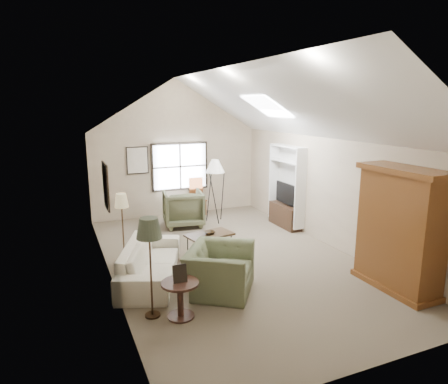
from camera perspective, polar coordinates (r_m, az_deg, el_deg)
name	(u,v)px	position (r m, az deg, el deg)	size (l,w,h in m)	color
room_shell	(232,107)	(8.06, 1.15, 12.07)	(5.01, 8.01, 4.00)	#726651
window	(180,166)	(11.95, -6.31, 3.65)	(1.72, 0.08, 1.42)	black
skylight	(267,106)	(9.45, 6.20, 12.13)	(0.80, 1.20, 0.52)	white
wall_art	(123,172)	(9.52, -14.21, 2.80)	(1.97, 3.71, 0.88)	black
armoire	(400,230)	(7.71, 23.87, -4.92)	(0.60, 1.50, 2.20)	brown
tv_alcove	(287,185)	(10.80, 8.94, 1.01)	(0.32, 1.30, 2.10)	white
media_console	(285,216)	(10.98, 8.70, -3.35)	(0.34, 1.18, 0.60)	#382316
tv_panel	(286,193)	(10.83, 8.81, -0.19)	(0.05, 0.90, 0.55)	black
sofa	(150,261)	(7.81, -10.47, -9.70)	(2.34, 0.92, 0.68)	#ECE5CC
armchair_near	(220,270)	(7.18, -0.62, -11.02)	(1.23, 1.08, 0.80)	#646F4D
armchair_far	(183,208)	(10.94, -5.85, -2.33)	(1.03, 1.06, 0.97)	#565A3F
coffee_table	(210,245)	(8.78, -2.07, -7.57)	(1.00, 0.55, 0.51)	#392917
bowl	(210,233)	(8.69, -2.08, -5.81)	(0.24, 0.24, 0.06)	#3B2B18
side_table	(180,300)	(6.44, -6.24, -15.03)	(0.59, 0.59, 0.59)	#371E16
side_chair	(198,197)	(12.02, -3.73, -0.65)	(0.42, 0.42, 1.09)	brown
tripod_lamp	(215,190)	(11.14, -1.26, 0.22)	(0.52, 0.52, 1.81)	white
dark_lamp	(151,267)	(6.31, -10.44, -10.54)	(0.39, 0.39, 1.64)	#292E20
tan_lamp	(123,226)	(8.75, -14.26, -4.73)	(0.29, 0.29, 1.47)	tan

